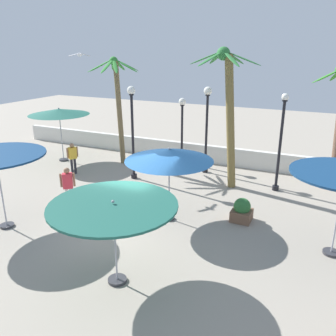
# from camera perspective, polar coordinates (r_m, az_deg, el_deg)

# --- Properties ---
(ground_plane) EXTENTS (56.00, 56.00, 0.00)m
(ground_plane) POSITION_cam_1_polar(r_m,az_deg,el_deg) (11.79, -6.24, -10.71)
(ground_plane) COLOR #9E9384
(boundary_wall) EXTENTS (25.20, 0.30, 0.95)m
(boundary_wall) POSITION_cam_1_polar(r_m,az_deg,el_deg) (18.78, 7.16, 2.24)
(boundary_wall) COLOR silver
(boundary_wall) RESTS_ON ground_plane
(patio_umbrella_0) EXTENTS (3.19, 3.19, 2.33)m
(patio_umbrella_0) POSITION_cam_1_polar(r_m,az_deg,el_deg) (8.65, -8.95, -6.49)
(patio_umbrella_0) COLOR #333338
(patio_umbrella_0) RESTS_ON ground_plane
(patio_umbrella_1) EXTENTS (3.17, 3.17, 2.90)m
(patio_umbrella_1) POSITION_cam_1_polar(r_m,az_deg,el_deg) (19.42, -17.42, 8.74)
(patio_umbrella_1) COLOR #333338
(patio_umbrella_1) RESTS_ON ground_plane
(patio_umbrella_4) EXTENTS (3.04, 3.04, 2.68)m
(patio_umbrella_4) POSITION_cam_1_polar(r_m,az_deg,el_deg) (11.76, 0.19, 2.15)
(patio_umbrella_4) COLOR #333338
(patio_umbrella_4) RESTS_ON ground_plane
(palm_tree_0) EXTENTS (3.11, 2.99, 5.91)m
(palm_tree_0) POSITION_cam_1_polar(r_m,az_deg,el_deg) (14.94, 9.84, 10.26)
(palm_tree_0) COLOR brown
(palm_tree_0) RESTS_ON ground_plane
(palm_tree_2) EXTENTS (2.68, 2.68, 5.47)m
(palm_tree_2) POSITION_cam_1_polar(r_m,az_deg,el_deg) (18.29, -8.27, 11.54)
(palm_tree_2) COLOR brown
(palm_tree_2) RESTS_ON ground_plane
(lamp_post_0) EXTENTS (0.39, 0.39, 4.17)m
(lamp_post_0) POSITION_cam_1_polar(r_m,az_deg,el_deg) (16.77, 6.38, 7.92)
(lamp_post_0) COLOR black
(lamp_post_0) RESTS_ON ground_plane
(lamp_post_1) EXTENTS (0.37, 0.37, 3.45)m
(lamp_post_1) POSITION_cam_1_polar(r_m,az_deg,el_deg) (18.29, 2.32, 7.34)
(lamp_post_1) COLOR black
(lamp_post_1) RESTS_ON ground_plane
(lamp_post_2) EXTENTS (0.37, 0.37, 4.28)m
(lamp_post_2) POSITION_cam_1_polar(r_m,az_deg,el_deg) (15.90, -5.86, 7.29)
(lamp_post_2) COLOR black
(lamp_post_2) RESTS_ON ground_plane
(lamp_post_3) EXTENTS (0.29, 0.29, 4.14)m
(lamp_post_3) POSITION_cam_1_polar(r_m,az_deg,el_deg) (15.20, 17.94, 4.23)
(lamp_post_3) COLOR black
(lamp_post_3) RESTS_ON ground_plane
(guest_0) EXTENTS (0.47, 0.41, 1.64)m
(guest_0) POSITION_cam_1_polar(r_m,az_deg,el_deg) (13.66, -16.07, -2.53)
(guest_0) COLOR silver
(guest_0) RESTS_ON ground_plane
(guest_1) EXTENTS (0.39, 0.49, 1.55)m
(guest_1) POSITION_cam_1_polar(r_m,az_deg,el_deg) (17.45, -15.35, 1.98)
(guest_1) COLOR #26262D
(guest_1) RESTS_ON ground_plane
(seagull_0) EXTENTS (0.53, 0.97, 0.16)m
(seagull_0) POSITION_cam_1_polar(r_m,az_deg,el_deg) (16.62, -14.25, 17.52)
(seagull_0) COLOR white
(planter) EXTENTS (0.70, 0.70, 0.85)m
(planter) POSITION_cam_1_polar(r_m,az_deg,el_deg) (12.69, 11.99, -6.84)
(planter) COLOR brown
(planter) RESTS_ON ground_plane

